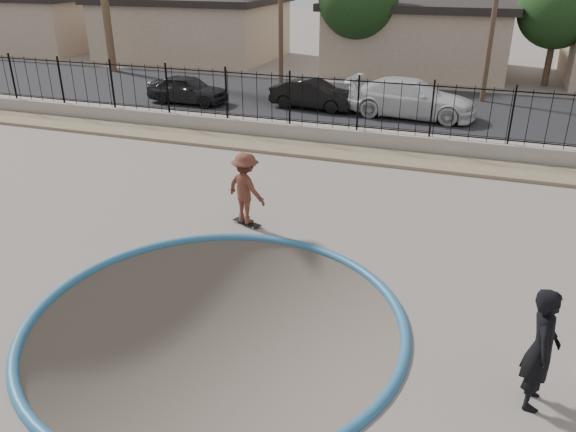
% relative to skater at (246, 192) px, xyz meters
% --- Properties ---
extents(ground, '(120.00, 120.00, 2.20)m').
position_rel_skater_xyz_m(ground, '(1.10, 9.00, -1.99)').
color(ground, slate).
rests_on(ground, ground).
extents(bowl_pit, '(6.84, 6.84, 1.80)m').
position_rel_skater_xyz_m(bowl_pit, '(1.10, -4.00, -0.89)').
color(bowl_pit, '#4F463D').
rests_on(bowl_pit, ground).
extents(coping_ring, '(7.04, 7.04, 0.20)m').
position_rel_skater_xyz_m(coping_ring, '(1.10, -4.00, -0.89)').
color(coping_ring, '#2C668F').
rests_on(coping_ring, ground).
extents(rock_strip, '(42.00, 1.60, 0.11)m').
position_rel_skater_xyz_m(rock_strip, '(1.10, 6.20, -0.83)').
color(rock_strip, '#927B60').
rests_on(rock_strip, ground).
extents(retaining_wall, '(42.00, 0.45, 0.60)m').
position_rel_skater_xyz_m(retaining_wall, '(1.10, 7.30, -0.59)').
color(retaining_wall, '#9D968A').
rests_on(retaining_wall, ground).
extents(fence, '(40.00, 0.04, 1.80)m').
position_rel_skater_xyz_m(fence, '(1.10, 7.30, 0.61)').
color(fence, black).
rests_on(fence, retaining_wall).
extents(street, '(90.00, 8.00, 0.04)m').
position_rel_skater_xyz_m(street, '(1.10, 14.00, -0.87)').
color(street, black).
rests_on(street, ground).
extents(house_west_far, '(10.60, 8.60, 3.90)m').
position_rel_skater_xyz_m(house_west_far, '(-26.90, 23.50, 1.09)').
color(house_west_far, tan).
rests_on(house_west_far, ground).
extents(house_west, '(11.60, 8.60, 3.90)m').
position_rel_skater_xyz_m(house_west, '(-13.90, 23.50, 1.09)').
color(house_west, tan).
rests_on(house_west, ground).
extents(house_center, '(10.60, 8.60, 3.90)m').
position_rel_skater_xyz_m(house_center, '(1.10, 23.50, 1.09)').
color(house_center, tan).
rests_on(house_center, ground).
extents(street_tree_mid, '(3.96, 3.96, 5.83)m').
position_rel_skater_xyz_m(street_tree_mid, '(8.10, 21.00, 2.95)').
color(street_tree_mid, '#473323').
rests_on(street_tree_mid, ground).
extents(skater, '(1.31, 1.05, 1.77)m').
position_rel_skater_xyz_m(skater, '(0.00, 0.00, 0.00)').
color(skater, brown).
rests_on(skater, ground).
extents(skateboard, '(0.82, 0.45, 0.07)m').
position_rel_skater_xyz_m(skateboard, '(-0.00, 0.00, -0.83)').
color(skateboard, black).
rests_on(skateboard, ground).
extents(videographer, '(0.49, 0.73, 1.94)m').
position_rel_skater_xyz_m(videographer, '(6.44, -4.30, 0.08)').
color(videographer, black).
rests_on(videographer, ground).
extents(car_a, '(3.76, 1.59, 1.27)m').
position_rel_skater_xyz_m(car_a, '(-7.66, 11.12, -0.22)').
color(car_a, black).
rests_on(car_a, street).
extents(car_b, '(3.91, 1.71, 1.25)m').
position_rel_skater_xyz_m(car_b, '(-1.92, 12.00, -0.23)').
color(car_b, black).
rests_on(car_b, street).
extents(car_c, '(5.46, 2.51, 1.55)m').
position_rel_skater_xyz_m(car_c, '(2.33, 12.00, -0.08)').
color(car_c, silver).
rests_on(car_c, street).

